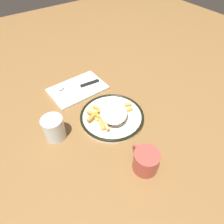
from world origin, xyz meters
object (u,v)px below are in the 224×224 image
at_px(plate, 112,116).
at_px(water_glass, 54,128).
at_px(fries_heap, 112,113).
at_px(fork, 78,92).
at_px(coffee_mug, 146,161).
at_px(spoon, 67,87).
at_px(knife, 81,86).
at_px(napkin, 78,89).

relative_size(plate, water_glass, 2.82).
bearing_deg(water_glass, fries_heap, -103.00).
relative_size(fork, coffee_mug, 1.70).
xyz_separation_m(spoon, coffee_mug, (-0.49, -0.02, 0.02)).
bearing_deg(knife, plate, -178.05).
bearing_deg(plate, spoon, 13.29).
bearing_deg(napkin, knife, -95.77).
distance_m(fries_heap, spoon, 0.27).
height_order(plate, coffee_mug, coffee_mug).
distance_m(plate, knife, 0.23).
xyz_separation_m(plate, fries_heap, (-0.00, 0.00, 0.03)).
height_order(napkin, knife, knife).
bearing_deg(napkin, plate, -173.38).
bearing_deg(coffee_mug, knife, -3.67).
xyz_separation_m(napkin, spoon, (0.03, 0.03, 0.01)).
xyz_separation_m(fork, knife, (0.02, -0.03, 0.00)).
xyz_separation_m(plate, water_glass, (0.05, 0.21, 0.03)).
height_order(plate, fork, plate).
bearing_deg(plate, fries_heap, 125.52).
bearing_deg(fork, water_glass, 131.83).
bearing_deg(fork, knife, -51.21).
bearing_deg(fork, napkin, -24.39).
distance_m(napkin, water_glass, 0.27).
height_order(plate, napkin, plate).
xyz_separation_m(spoon, water_glass, (-0.21, 0.15, 0.03)).
xyz_separation_m(knife, spoon, (0.03, 0.05, 0.00)).
relative_size(fries_heap, water_glass, 2.25).
bearing_deg(fries_heap, water_glass, 77.00).
distance_m(fries_heap, fork, 0.21).
height_order(napkin, coffee_mug, coffee_mug).
relative_size(napkin, knife, 1.13).
height_order(water_glass, coffee_mug, water_glass).
bearing_deg(fries_heap, napkin, 5.44).
relative_size(plate, spoon, 1.62).
distance_m(plate, fries_heap, 0.03).
distance_m(spoon, coffee_mug, 0.49).
height_order(fries_heap, knife, fries_heap).
bearing_deg(water_glass, plate, -101.93).
bearing_deg(fries_heap, fork, 9.47).
bearing_deg(water_glass, spoon, -35.42).
distance_m(napkin, coffee_mug, 0.46).
distance_m(plate, spoon, 0.27).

